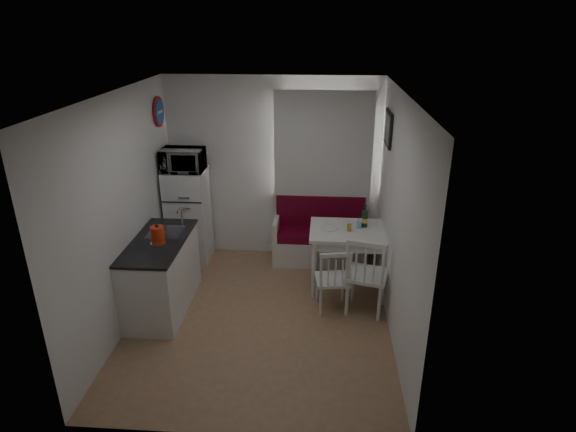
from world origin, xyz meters
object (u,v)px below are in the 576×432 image
at_px(fridge, 189,216).
at_px(kettle, 158,235).
at_px(microwave, 183,160).
at_px(bench, 320,241).
at_px(dining_table, 352,236).
at_px(chair_right, 368,269).
at_px(chair_left, 333,275).
at_px(wine_bottle, 365,216).
at_px(kitchen_counter, 162,274).

bearing_deg(fridge, kettle, -88.74).
bearing_deg(kettle, microwave, 91.31).
height_order(bench, dining_table, bench).
bearing_deg(dining_table, chair_right, -76.66).
bearing_deg(chair_left, microwave, 141.35).
relative_size(chair_right, kettle, 2.32).
bearing_deg(microwave, fridge, 90.00).
relative_size(chair_left, fridge, 0.33).
relative_size(bench, wine_bottle, 4.35).
distance_m(kitchen_counter, microwave, 1.60).
relative_size(kitchen_counter, microwave, 2.36).
bearing_deg(dining_table, chair_left, -110.32).
xyz_separation_m(kitchen_counter, fridge, (0.02, 1.24, 0.23)).
bearing_deg(chair_right, microwave, 168.47).
distance_m(bench, chair_left, 1.37).
relative_size(dining_table, chair_right, 1.91).
height_order(bench, chair_right, chair_right).
relative_size(kitchen_counter, bench, 0.99).
xyz_separation_m(bench, chair_left, (0.16, -1.34, 0.20)).
relative_size(bench, fridge, 0.97).
distance_m(chair_right, kettle, 2.44).
distance_m(chair_left, chair_right, 0.42).
bearing_deg(chair_left, bench, 88.50).
relative_size(chair_right, microwave, 1.02).
xyz_separation_m(microwave, wine_bottle, (2.43, -0.42, -0.56)).
xyz_separation_m(dining_table, fridge, (-2.28, 0.57, -0.03)).
relative_size(microwave, kettle, 2.29).
xyz_separation_m(dining_table, kettle, (-2.25, -0.79, 0.30)).
relative_size(kitchen_counter, chair_right, 2.32).
distance_m(microwave, wine_bottle, 2.53).
distance_m(kitchen_counter, dining_table, 2.41).
distance_m(chair_right, fridge, 2.73).
xyz_separation_m(microwave, kettle, (0.03, -1.31, -0.50)).
bearing_deg(dining_table, kettle, -160.19).
bearing_deg(kitchen_counter, kettle, -66.72).
bearing_deg(bench, chair_left, -83.05).
xyz_separation_m(bench, dining_table, (0.41, -0.68, 0.40)).
height_order(chair_right, wine_bottle, wine_bottle).
bearing_deg(bench, fridge, -176.60).
bearing_deg(kitchen_counter, fridge, 89.10).
relative_size(bench, chair_right, 2.34).
bearing_deg(chair_right, dining_table, 117.50).
bearing_deg(fridge, chair_right, -27.16).
height_order(chair_left, microwave, microwave).
height_order(kitchen_counter, chair_right, kitchen_counter).
relative_size(fridge, kettle, 5.60).
xyz_separation_m(kitchen_counter, bench, (1.88, 1.36, -0.14)).
bearing_deg(kettle, chair_right, 2.69).
height_order(kettle, wine_bottle, kettle).
distance_m(fridge, kettle, 1.40).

